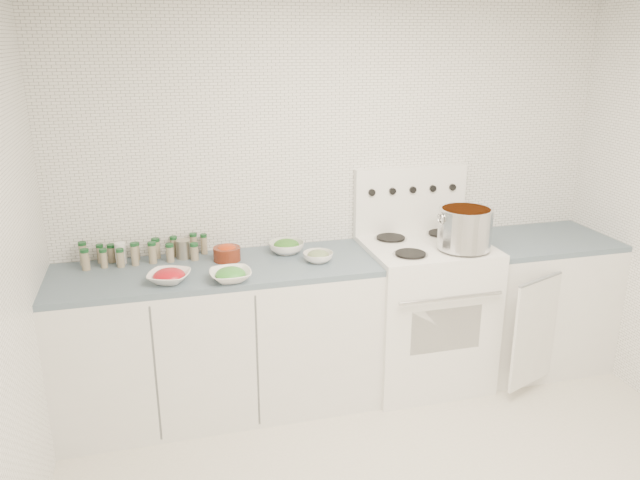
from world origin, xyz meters
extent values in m
cube|color=white|center=(0.00, 1.51, 1.25)|extent=(3.50, 0.02, 2.50)
cube|color=white|center=(-0.82, 1.19, 0.43)|extent=(1.85, 0.62, 0.86)
cube|color=#4D6173|center=(-0.82, 1.19, 0.88)|extent=(1.85, 0.62, 0.03)
cube|color=white|center=(0.48, 1.18, 0.46)|extent=(0.76, 0.65, 0.92)
cube|color=black|center=(0.48, 0.86, 0.50)|extent=(0.45, 0.01, 0.28)
cylinder|color=silver|center=(0.48, 0.82, 0.72)|extent=(0.65, 0.02, 0.02)
cube|color=white|center=(0.48, 1.18, 0.93)|extent=(0.76, 0.65, 0.01)
cube|color=white|center=(0.48, 1.47, 1.15)|extent=(0.76, 0.06, 0.43)
cylinder|color=silver|center=(0.30, 1.02, 0.94)|extent=(0.21, 0.21, 0.01)
cylinder|color=black|center=(0.30, 1.02, 0.94)|extent=(0.18, 0.18, 0.01)
cylinder|color=silver|center=(0.66, 1.02, 0.94)|extent=(0.21, 0.21, 0.01)
cylinder|color=black|center=(0.66, 1.02, 0.94)|extent=(0.18, 0.18, 0.01)
cylinder|color=silver|center=(0.30, 1.33, 0.94)|extent=(0.21, 0.21, 0.01)
cylinder|color=black|center=(0.30, 1.33, 0.94)|extent=(0.18, 0.18, 0.01)
cylinder|color=silver|center=(0.66, 1.33, 0.94)|extent=(0.21, 0.21, 0.01)
cylinder|color=black|center=(0.66, 1.33, 0.94)|extent=(0.18, 0.18, 0.01)
cylinder|color=black|center=(0.20, 1.44, 1.22)|extent=(0.04, 0.02, 0.04)
cylinder|color=black|center=(0.34, 1.44, 1.22)|extent=(0.04, 0.02, 0.04)
cylinder|color=black|center=(0.48, 1.44, 1.22)|extent=(0.04, 0.02, 0.04)
cylinder|color=black|center=(0.62, 1.44, 1.22)|extent=(0.04, 0.02, 0.04)
cylinder|color=black|center=(0.76, 1.44, 1.22)|extent=(0.04, 0.02, 0.04)
cube|color=white|center=(1.30, 1.19, 0.43)|extent=(0.89, 0.62, 0.86)
cube|color=#4D6173|center=(1.30, 1.19, 0.88)|extent=(0.89, 0.62, 0.03)
cube|color=white|center=(1.06, 0.81, 0.43)|extent=(0.38, 0.16, 0.70)
cylinder|color=silver|center=(0.65, 1.02, 1.07)|extent=(0.32, 0.32, 0.24)
cylinder|color=orange|center=(0.65, 1.02, 1.18)|extent=(0.29, 0.29, 0.03)
torus|color=silver|center=(0.48, 1.02, 1.14)|extent=(0.01, 0.08, 0.08)
torus|color=silver|center=(0.81, 1.02, 1.14)|extent=(0.01, 0.08, 0.08)
imported|color=white|center=(-1.09, 1.04, 0.93)|extent=(0.29, 0.29, 0.05)
ellipsoid|color=red|center=(-1.09, 1.04, 0.94)|extent=(0.16, 0.16, 0.07)
imported|color=white|center=(-0.77, 0.97, 0.93)|extent=(0.23, 0.23, 0.06)
ellipsoid|color=#2E7D29|center=(-0.77, 0.97, 0.94)|extent=(0.16, 0.16, 0.07)
imported|color=white|center=(-0.38, 1.34, 0.93)|extent=(0.22, 0.22, 0.07)
ellipsoid|color=#1D601B|center=(-0.38, 1.34, 0.95)|extent=(0.15, 0.15, 0.07)
imported|color=white|center=(-0.23, 1.14, 0.93)|extent=(0.21, 0.21, 0.06)
ellipsoid|color=#26451B|center=(-0.23, 1.14, 0.94)|extent=(0.13, 0.13, 0.06)
cylinder|color=#602110|center=(-0.74, 1.30, 0.94)|extent=(0.16, 0.16, 0.08)
ellipsoid|color=red|center=(-0.74, 1.30, 0.97)|extent=(0.12, 0.12, 0.06)
cylinder|color=white|center=(-1.35, 1.40, 0.96)|extent=(0.07, 0.07, 0.13)
cylinder|color=gray|center=(-0.99, 1.40, 0.96)|extent=(0.11, 0.11, 0.11)
cylinder|color=gray|center=(-1.55, 1.44, 0.96)|extent=(0.04, 0.04, 0.12)
cylinder|color=#12411E|center=(-1.55, 1.44, 1.03)|extent=(0.05, 0.05, 0.02)
cylinder|color=gray|center=(-1.46, 1.45, 0.95)|extent=(0.04, 0.04, 0.09)
cylinder|color=#12411E|center=(-1.46, 1.45, 1.00)|extent=(0.04, 0.04, 0.02)
cylinder|color=gray|center=(-1.40, 1.44, 0.95)|extent=(0.05, 0.05, 0.09)
cylinder|color=#12411E|center=(-1.40, 1.44, 1.00)|extent=(0.05, 0.05, 0.02)
cylinder|color=gray|center=(-1.26, 1.45, 0.94)|extent=(0.04, 0.04, 0.09)
cylinder|color=#12411E|center=(-1.26, 1.45, 1.00)|extent=(0.04, 0.04, 0.02)
cylinder|color=gray|center=(-1.15, 1.45, 0.95)|extent=(0.05, 0.05, 0.10)
cylinder|color=#12411E|center=(-1.15, 1.45, 1.01)|extent=(0.05, 0.05, 0.02)
cylinder|color=gray|center=(-1.04, 1.45, 0.95)|extent=(0.04, 0.04, 0.11)
cylinder|color=#12411E|center=(-1.04, 1.45, 1.02)|extent=(0.04, 0.04, 0.02)
cylinder|color=gray|center=(-0.93, 1.45, 0.96)|extent=(0.04, 0.04, 0.12)
cylinder|color=#12411E|center=(-0.93, 1.45, 1.03)|extent=(0.04, 0.04, 0.02)
cylinder|color=gray|center=(-0.86, 1.45, 0.95)|extent=(0.04, 0.04, 0.11)
cylinder|color=#12411E|center=(-0.86, 1.45, 1.02)|extent=(0.04, 0.04, 0.02)
cylinder|color=gray|center=(-1.54, 1.34, 0.95)|extent=(0.05, 0.05, 0.11)
cylinder|color=#12411E|center=(-1.54, 1.34, 1.01)|extent=(0.05, 0.05, 0.02)
cylinder|color=gray|center=(-1.44, 1.36, 0.95)|extent=(0.04, 0.04, 0.09)
cylinder|color=#12411E|center=(-1.44, 1.36, 1.00)|extent=(0.04, 0.04, 0.02)
cylinder|color=gray|center=(-1.35, 1.34, 0.95)|extent=(0.04, 0.04, 0.09)
cylinder|color=#12411E|center=(-1.35, 1.34, 1.00)|extent=(0.04, 0.04, 0.02)
cylinder|color=gray|center=(-1.27, 1.35, 0.96)|extent=(0.04, 0.04, 0.12)
cylinder|color=#12411E|center=(-1.27, 1.35, 1.03)|extent=(0.04, 0.04, 0.02)
cylinder|color=gray|center=(-1.17, 1.36, 0.96)|extent=(0.05, 0.05, 0.11)
cylinder|color=#12411E|center=(-1.17, 1.36, 1.02)|extent=(0.05, 0.05, 0.02)
cylinder|color=gray|center=(-1.07, 1.36, 0.95)|extent=(0.04, 0.04, 0.09)
cylinder|color=#12411E|center=(-1.07, 1.36, 1.00)|extent=(0.05, 0.05, 0.02)
cylinder|color=gray|center=(-0.93, 1.35, 0.94)|extent=(0.05, 0.05, 0.09)
cylinder|color=#12411E|center=(-0.93, 1.35, 0.99)|extent=(0.05, 0.05, 0.02)
camera|label=1|loc=(-1.12, -2.19, 2.15)|focal=35.00mm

